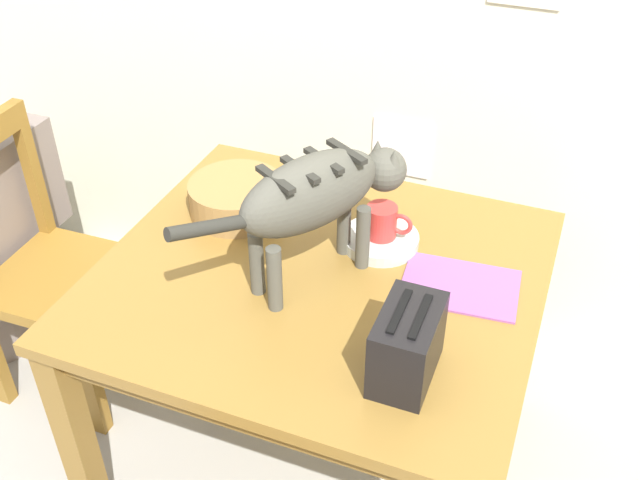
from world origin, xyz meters
TOP-DOWN VIEW (x-y plane):
  - dining_table at (-0.07, 1.10)m, footprint 1.10×1.00m
  - cat at (-0.07, 1.09)m, footprint 0.38×0.58m
  - saucer_bowl at (0.04, 1.27)m, footprint 0.20×0.20m
  - coffee_mug at (0.04, 1.27)m, footprint 0.12×0.08m
  - magazine at (0.28, 1.17)m, footprint 0.30×0.23m
  - book_stack at (-0.37, 1.41)m, footprint 0.17×0.14m
  - wicker_basket at (-0.38, 1.27)m, footprint 0.27×0.27m
  - toaster at (0.23, 0.84)m, footprint 0.12×0.20m
  - wooden_chair_far at (-1.00, 1.13)m, footprint 0.43×0.43m

SIDE VIEW (x-z plane):
  - wooden_chair_far at x=-1.00m, z-range -0.01..0.92m
  - dining_table at x=-0.07m, z-range 0.28..1.03m
  - magazine at x=0.28m, z-range 0.75..0.75m
  - book_stack at x=-0.37m, z-range 0.75..0.77m
  - saucer_bowl at x=0.04m, z-range 0.75..0.78m
  - wicker_basket at x=-0.38m, z-range 0.75..0.84m
  - coffee_mug at x=0.04m, z-range 0.78..0.87m
  - toaster at x=0.23m, z-range 0.74..0.92m
  - cat at x=-0.07m, z-range 0.81..1.16m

